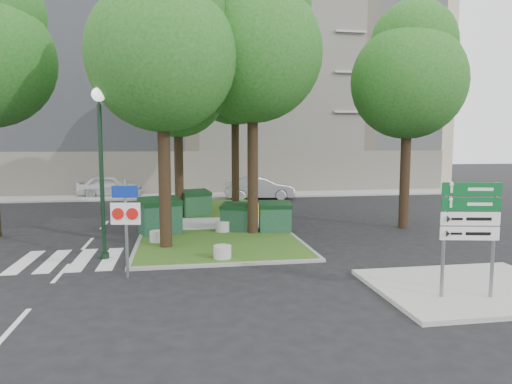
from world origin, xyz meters
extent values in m
plane|color=black|center=(0.00, 0.00, 0.00)|extent=(120.00, 120.00, 0.00)
cube|color=#294D16|center=(0.50, 8.00, 0.06)|extent=(6.00, 16.00, 0.12)
cube|color=gray|center=(0.50, 8.00, 0.05)|extent=(6.30, 16.30, 0.10)
cube|color=#999993|center=(6.50, -3.50, 0.06)|extent=(5.00, 4.00, 0.12)
cube|color=#999993|center=(0.00, 18.50, 0.06)|extent=(42.00, 3.00, 0.12)
cube|color=silver|center=(-3.75, 1.50, 0.01)|extent=(5.00, 3.00, 0.01)
cube|color=#BFAB8F|center=(0.00, 26.00, 8.00)|extent=(41.00, 12.00, 16.00)
cylinder|color=black|center=(-1.50, 2.50, 3.08)|extent=(0.44, 0.44, 6.16)
sphere|color=#1B5416|center=(-1.50, 2.50, 6.82)|extent=(5.20, 5.20, 5.20)
sphere|color=#1B5416|center=(-1.20, 2.70, 8.58)|extent=(3.90, 3.90, 3.90)
cylinder|color=black|center=(2.00, 4.50, 3.36)|extent=(0.44, 0.44, 6.72)
sphere|color=#1B5416|center=(2.00, 4.50, 7.44)|extent=(5.60, 5.60, 5.60)
sphere|color=#1B5416|center=(2.30, 4.70, 9.36)|extent=(4.20, 4.20, 4.20)
cylinder|color=black|center=(-1.00, 9.00, 2.94)|extent=(0.44, 0.44, 5.88)
sphere|color=#1B5416|center=(-1.00, 9.00, 6.51)|extent=(4.80, 4.80, 4.80)
sphere|color=#1B5416|center=(-0.70, 9.20, 8.19)|extent=(3.60, 3.60, 3.60)
cylinder|color=black|center=(2.20, 12.00, 3.50)|extent=(0.44, 0.44, 7.00)
sphere|color=#1B5416|center=(2.20, 12.00, 7.75)|extent=(5.80, 5.80, 5.80)
sphere|color=#1B5416|center=(2.50, 12.20, 9.75)|extent=(4.35, 4.35, 4.35)
cylinder|color=black|center=(9.00, 5.00, 2.94)|extent=(0.44, 0.44, 5.88)
sphere|color=#1B5416|center=(9.00, 5.00, 6.51)|extent=(5.00, 5.00, 5.00)
sphere|color=#1B5416|center=(9.30, 5.20, 8.19)|extent=(3.75, 3.75, 3.75)
cube|color=#0E3521|center=(-1.79, 4.95, 0.74)|extent=(1.83, 1.51, 1.23)
cube|color=black|center=(-1.79, 4.95, 1.45)|extent=(1.90, 1.60, 0.36)
cube|color=#113A1A|center=(-0.19, 9.25, 0.67)|extent=(1.63, 1.35, 1.10)
cube|color=black|center=(-0.19, 9.25, 1.31)|extent=(1.70, 1.43, 0.32)
cube|color=black|center=(1.41, 5.10, 0.61)|extent=(1.47, 1.25, 0.97)
cube|color=black|center=(1.41, 5.10, 1.17)|extent=(1.53, 1.32, 0.28)
cube|color=#123C22|center=(3.00, 4.75, 0.64)|extent=(1.41, 1.03, 1.03)
cube|color=black|center=(3.00, 4.75, 1.24)|extent=(1.46, 1.10, 0.30)
cylinder|color=#A1A29C|center=(-1.85, 3.36, 0.33)|extent=(0.58, 0.58, 0.41)
cylinder|color=#ABABA6|center=(0.35, 0.50, 0.33)|extent=(0.58, 0.58, 0.41)
cylinder|color=#A0A09B|center=(0.79, 4.96, 0.34)|extent=(0.62, 0.62, 0.44)
cylinder|color=gold|center=(2.76, 8.09, 0.50)|extent=(0.43, 0.43, 0.76)
cylinder|color=black|center=(-3.50, 1.54, 2.55)|extent=(0.14, 0.14, 5.09)
cylinder|color=black|center=(-3.50, 1.54, 0.10)|extent=(0.31, 0.31, 0.20)
sphere|color=white|center=(-3.50, 1.54, 5.40)|extent=(0.45, 0.45, 0.45)
cylinder|color=slate|center=(-2.50, -0.79, 1.41)|extent=(0.11, 0.11, 2.82)
cube|color=navy|center=(-2.50, -0.79, 2.49)|extent=(0.73, 0.18, 0.34)
cube|color=white|center=(-2.50, -0.79, 1.86)|extent=(0.84, 0.20, 0.62)
cylinder|color=red|center=(-2.70, -0.79, 1.86)|extent=(0.34, 0.10, 0.34)
cylinder|color=red|center=(-2.30, -0.79, 1.86)|extent=(0.34, 0.10, 0.34)
cylinder|color=slate|center=(5.29, -4.09, 1.52)|extent=(0.10, 0.10, 2.81)
cylinder|color=slate|center=(6.45, -4.33, 1.52)|extent=(0.10, 0.10, 2.81)
cube|color=#0A5021|center=(5.87, -4.21, 2.76)|extent=(1.38, 0.32, 0.32)
cube|color=#0A5021|center=(5.87, -4.21, 2.41)|extent=(1.38, 0.32, 0.32)
cube|color=white|center=(5.87, -4.21, 2.05)|extent=(1.38, 0.32, 0.32)
cube|color=white|center=(5.87, -4.21, 1.70)|extent=(1.38, 0.32, 0.32)
imported|color=silver|center=(-5.85, 19.50, 0.76)|extent=(4.50, 1.85, 1.53)
imported|color=gray|center=(4.33, 16.13, 0.77)|extent=(4.68, 1.70, 1.53)
camera|label=1|loc=(-0.98, -14.00, 3.88)|focal=32.00mm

